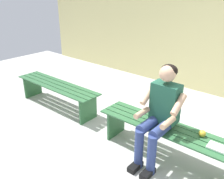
% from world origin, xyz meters
% --- Properties ---
extents(ground_plane, '(10.00, 7.00, 0.04)m').
position_xyz_m(ground_plane, '(1.13, 1.00, -0.02)').
color(ground_plane, '#B2B2AD').
extents(brick_wall, '(9.50, 0.24, 2.93)m').
position_xyz_m(brick_wall, '(0.50, -2.58, 1.47)').
color(brick_wall, '#D1C684').
rests_on(brick_wall, ground).
extents(bench_near, '(1.90, 0.45, 0.46)m').
position_xyz_m(bench_near, '(0.00, -0.00, 0.35)').
color(bench_near, '#2D6038').
rests_on(bench_near, ground).
extents(bench_far, '(1.86, 0.45, 0.46)m').
position_xyz_m(bench_far, '(2.26, 0.00, 0.35)').
color(bench_far, '#2D6038').
rests_on(bench_far, ground).
extents(person_seated, '(0.50, 0.69, 1.26)m').
position_xyz_m(person_seated, '(0.07, 0.10, 0.70)').
color(person_seated, '#1E513D').
rests_on(person_seated, ground).
extents(apple, '(0.08, 0.08, 0.08)m').
position_xyz_m(apple, '(-0.41, -0.09, 0.50)').
color(apple, gold).
rests_on(apple, bench_near).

